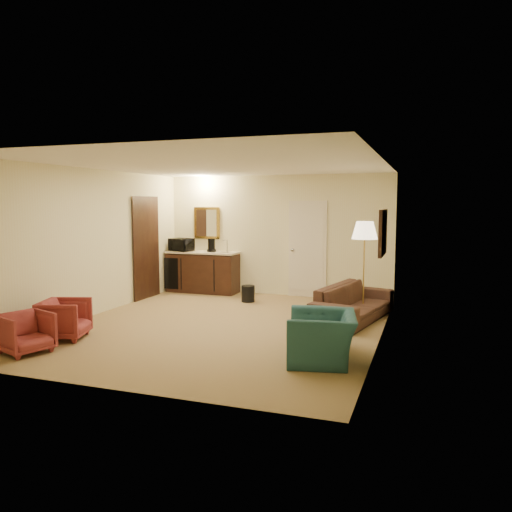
% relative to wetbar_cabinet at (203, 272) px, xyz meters
% --- Properties ---
extents(ground, '(6.00, 6.00, 0.00)m').
position_rel_wetbar_cabinet_xyz_m(ground, '(1.65, -2.72, -0.46)').
color(ground, olive).
rests_on(ground, ground).
extents(room_walls, '(5.02, 6.01, 2.61)m').
position_rel_wetbar_cabinet_xyz_m(room_walls, '(1.55, -1.95, 1.26)').
color(room_walls, beige).
rests_on(room_walls, ground).
extents(wetbar_cabinet, '(1.64, 0.58, 0.92)m').
position_rel_wetbar_cabinet_xyz_m(wetbar_cabinet, '(0.00, 0.00, 0.00)').
color(wetbar_cabinet, '#341B10').
rests_on(wetbar_cabinet, ground).
extents(sofa, '(1.02, 2.13, 0.80)m').
position_rel_wetbar_cabinet_xyz_m(sofa, '(3.60, -1.60, -0.06)').
color(sofa, black).
rests_on(sofa, ground).
extents(teal_armchair, '(0.80, 1.06, 0.83)m').
position_rel_wetbar_cabinet_xyz_m(teal_armchair, '(3.55, -4.02, -0.04)').
color(teal_armchair, '#1F4D4D').
rests_on(teal_armchair, ground).
extents(rose_chair_near, '(0.76, 0.78, 0.65)m').
position_rel_wetbar_cabinet_xyz_m(rose_chair_near, '(-0.25, -4.22, -0.14)').
color(rose_chair_near, maroon).
rests_on(rose_chair_near, ground).
extents(rose_chair_far, '(0.71, 0.73, 0.60)m').
position_rel_wetbar_cabinet_xyz_m(rose_chair_far, '(-0.25, -4.97, -0.16)').
color(rose_chair_far, maroon).
rests_on(rose_chair_far, ground).
extents(coffee_table, '(0.87, 0.65, 0.46)m').
position_rel_wetbar_cabinet_xyz_m(coffee_table, '(3.45, -3.42, -0.23)').
color(coffee_table, black).
rests_on(coffee_table, ground).
extents(floor_lamp, '(0.52, 0.52, 1.69)m').
position_rel_wetbar_cabinet_xyz_m(floor_lamp, '(3.73, -1.32, 0.39)').
color(floor_lamp, '#B18C3B').
rests_on(floor_lamp, ground).
extents(waste_bin, '(0.35, 0.35, 0.34)m').
position_rel_wetbar_cabinet_xyz_m(waste_bin, '(1.35, -0.72, -0.29)').
color(waste_bin, black).
rests_on(waste_bin, ground).
extents(microwave, '(0.58, 0.43, 0.35)m').
position_rel_wetbar_cabinet_xyz_m(microwave, '(-0.50, -0.06, 0.64)').
color(microwave, black).
rests_on(microwave, wetbar_cabinet).
extents(coffee_maker, '(0.20, 0.20, 0.30)m').
position_rel_wetbar_cabinet_xyz_m(coffee_maker, '(0.23, -0.01, 0.61)').
color(coffee_maker, black).
rests_on(coffee_maker, wetbar_cabinet).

